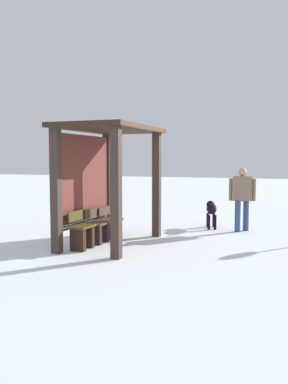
% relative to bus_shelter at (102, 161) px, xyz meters
% --- Properties ---
extents(ground_plane, '(60.00, 60.00, 0.00)m').
position_rel_bus_shelter_xyz_m(ground_plane, '(0.00, -0.20, -1.75)').
color(ground_plane, white).
extents(bus_shelter, '(2.59, 1.58, 2.48)m').
position_rel_bus_shelter_xyz_m(bus_shelter, '(0.00, 0.00, 0.00)').
color(bus_shelter, '#3A2D26').
rests_on(bus_shelter, ground).
extents(bench_left_inside, '(0.57, 0.35, 0.76)m').
position_rel_bus_shelter_xyz_m(bench_left_inside, '(-0.67, 0.14, -1.44)').
color(bench_left_inside, '#493D18').
rests_on(bench_left_inside, ground).
extents(bench_center_inside, '(0.57, 0.39, 0.73)m').
position_rel_bus_shelter_xyz_m(bench_center_inside, '(0.00, 0.14, -1.46)').
color(bench_center_inside, '#423524').
rests_on(bench_center_inside, ground).
extents(bench_right_inside, '(0.57, 0.39, 0.70)m').
position_rel_bus_shelter_xyz_m(bench_right_inside, '(0.67, 0.14, -1.47)').
color(bench_right_inside, '#493222').
rests_on(bench_right_inside, ground).
extents(person_walking, '(0.39, 0.66, 1.58)m').
position_rel_bus_shelter_xyz_m(person_walking, '(2.53, -2.58, -0.82)').
color(person_walking, '#826953').
rests_on(person_walking, ground).
extents(dog, '(0.95, 0.42, 0.67)m').
position_rel_bus_shelter_xyz_m(dog, '(2.77, -1.77, -1.27)').
color(dog, black).
rests_on(dog, ground).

